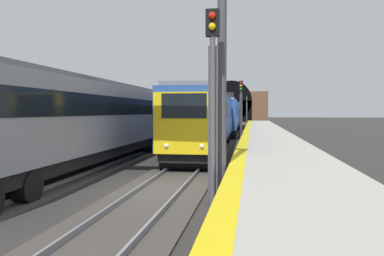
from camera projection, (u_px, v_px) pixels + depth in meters
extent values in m
plane|color=#302D2B|center=(161.00, 192.00, 12.41)|extent=(320.00, 320.00, 0.00)
cube|color=#ADA89E|center=(288.00, 181.00, 11.73)|extent=(112.00, 3.70, 1.03)
cube|color=yellow|center=(237.00, 163.00, 11.96)|extent=(112.00, 0.50, 0.01)
cube|color=#423D38|center=(161.00, 191.00, 12.41)|extent=(160.00, 3.01, 0.06)
cube|color=gray|center=(140.00, 187.00, 12.52)|extent=(160.00, 0.07, 0.15)
cube|color=gray|center=(182.00, 189.00, 12.29)|extent=(160.00, 0.07, 0.15)
cube|color=#4C4742|center=(37.00, 187.00, 13.14)|extent=(160.00, 2.91, 0.06)
cube|color=gray|center=(18.00, 183.00, 13.25)|extent=(160.00, 0.07, 0.15)
cube|color=gray|center=(55.00, 185.00, 13.02)|extent=(160.00, 0.07, 0.15)
cube|color=#264C99|center=(206.00, 117.00, 24.61)|extent=(18.46, 3.13, 2.90)
cube|color=black|center=(206.00, 111.00, 24.59)|extent=(17.72, 3.15, 0.83)
cube|color=slate|center=(206.00, 93.00, 24.54)|extent=(17.90, 2.71, 0.20)
cube|color=black|center=(206.00, 141.00, 24.68)|extent=(18.08, 2.80, 0.48)
cylinder|color=black|center=(188.00, 162.00, 16.68)|extent=(0.91, 2.53, 0.86)
cylinder|color=black|center=(194.00, 157.00, 18.46)|extent=(0.91, 2.53, 0.86)
cylinder|color=black|center=(214.00, 139.00, 30.93)|extent=(0.91, 2.53, 0.86)
cylinder|color=black|center=(216.00, 137.00, 32.71)|extent=(0.91, 2.53, 0.86)
cube|color=yellow|center=(184.00, 123.00, 15.47)|extent=(0.18, 2.63, 2.61)
cube|color=black|center=(184.00, 106.00, 15.39)|extent=(0.08, 1.92, 1.05)
sphere|color=#F2EACC|center=(202.00, 146.00, 15.35)|extent=(0.20, 0.20, 0.20)
sphere|color=#F2EACC|center=(166.00, 146.00, 15.56)|extent=(0.20, 0.20, 0.20)
cube|color=#264C99|center=(226.00, 114.00, 43.40)|extent=(18.46, 3.13, 2.90)
cube|color=black|center=(226.00, 111.00, 43.38)|extent=(17.72, 3.15, 0.82)
cube|color=slate|center=(226.00, 101.00, 43.33)|extent=(17.90, 2.71, 0.20)
cube|color=black|center=(226.00, 128.00, 43.47)|extent=(18.08, 2.80, 0.48)
cylinder|color=black|center=(222.00, 135.00, 35.38)|extent=(0.91, 2.53, 0.86)
cylinder|color=black|center=(223.00, 134.00, 37.16)|extent=(0.91, 2.53, 0.86)
cylinder|color=black|center=(228.00, 128.00, 49.81)|extent=(0.91, 2.53, 0.86)
cylinder|color=black|center=(229.00, 128.00, 51.59)|extent=(0.91, 2.53, 0.86)
cube|color=#264C99|center=(234.00, 113.00, 62.18)|extent=(18.46, 3.13, 2.90)
cube|color=black|center=(234.00, 111.00, 62.17)|extent=(17.72, 3.15, 0.93)
cube|color=slate|center=(234.00, 104.00, 62.11)|extent=(17.90, 2.71, 0.20)
cube|color=black|center=(234.00, 123.00, 62.26)|extent=(18.08, 2.80, 0.48)
cylinder|color=black|center=(233.00, 127.00, 54.17)|extent=(0.91, 2.53, 0.86)
cylinder|color=black|center=(233.00, 126.00, 55.95)|extent=(0.91, 2.53, 0.86)
cylinder|color=black|center=(235.00, 124.00, 68.59)|extent=(0.91, 2.53, 0.86)
cylinder|color=black|center=(235.00, 123.00, 70.37)|extent=(0.91, 2.53, 0.86)
cube|color=black|center=(226.00, 96.00, 43.30)|extent=(1.34, 1.67, 0.90)
cube|color=gray|center=(91.00, 116.00, 17.54)|extent=(19.08, 2.73, 2.89)
cube|color=black|center=(91.00, 106.00, 17.52)|extent=(18.31, 2.76, 0.84)
cube|color=slate|center=(91.00, 83.00, 17.47)|extent=(18.50, 2.32, 0.20)
cube|color=black|center=(91.00, 151.00, 17.62)|extent=(18.69, 2.40, 0.55)
cylinder|color=black|center=(143.00, 143.00, 25.97)|extent=(0.99, 2.50, 0.99)
cylinder|color=black|center=(135.00, 145.00, 24.20)|extent=(0.99, 2.50, 0.99)
cube|color=yellow|center=(148.00, 118.00, 27.00)|extent=(0.12, 2.61, 2.37)
cube|color=black|center=(148.00, 107.00, 27.01)|extent=(0.04, 1.90, 1.04)
sphere|color=#F2EACC|center=(138.00, 129.00, 27.22)|extent=(0.20, 0.20, 0.20)
sphere|color=#F2EACC|center=(158.00, 129.00, 26.97)|extent=(0.20, 0.20, 0.20)
cube|color=gray|center=(176.00, 114.00, 36.86)|extent=(19.08, 2.73, 2.89)
cube|color=black|center=(176.00, 111.00, 36.84)|extent=(18.31, 2.76, 0.89)
cube|color=slate|center=(175.00, 98.00, 36.79)|extent=(18.50, 2.32, 0.20)
cube|color=black|center=(176.00, 130.00, 36.93)|extent=(18.69, 2.40, 0.55)
cylinder|color=black|center=(189.00, 130.00, 45.03)|extent=(0.99, 2.50, 0.99)
cylinder|color=black|center=(187.00, 130.00, 43.26)|extent=(0.99, 2.50, 0.99)
cylinder|color=black|center=(160.00, 138.00, 30.64)|extent=(0.99, 2.50, 0.99)
cylinder|color=black|center=(154.00, 140.00, 28.86)|extent=(0.99, 2.50, 0.99)
cube|color=gray|center=(202.00, 113.00, 56.17)|extent=(19.08, 2.73, 2.89)
cube|color=black|center=(202.00, 111.00, 56.16)|extent=(18.31, 2.76, 0.89)
cube|color=slate|center=(202.00, 103.00, 56.10)|extent=(18.50, 2.32, 0.20)
cube|color=black|center=(202.00, 124.00, 56.24)|extent=(18.69, 2.40, 0.55)
cylinder|color=black|center=(208.00, 124.00, 64.40)|extent=(0.99, 2.50, 0.99)
cylinder|color=black|center=(207.00, 124.00, 62.63)|extent=(0.99, 2.50, 0.99)
cylinder|color=black|center=(195.00, 128.00, 49.89)|extent=(0.99, 2.50, 0.99)
cylinder|color=black|center=(193.00, 128.00, 48.12)|extent=(0.99, 2.50, 0.99)
cube|color=black|center=(175.00, 93.00, 36.76)|extent=(1.30, 1.63, 0.90)
cylinder|color=#4C4C54|center=(212.00, 122.00, 10.43)|extent=(0.16, 0.16, 4.80)
cube|color=black|center=(213.00, 23.00, 10.30)|extent=(0.20, 0.38, 0.75)
cube|color=#4C4C54|center=(213.00, 122.00, 10.57)|extent=(0.04, 0.28, 4.32)
sphere|color=red|center=(212.00, 15.00, 10.17)|extent=(0.20, 0.20, 0.20)
sphere|color=yellow|center=(212.00, 26.00, 10.18)|extent=(0.20, 0.20, 0.20)
cylinder|color=#38383D|center=(241.00, 115.00, 36.36)|extent=(0.16, 0.16, 4.66)
cube|color=black|center=(241.00, 86.00, 36.23)|extent=(0.20, 0.38, 1.05)
cube|color=#38383D|center=(241.00, 115.00, 36.49)|extent=(0.04, 0.28, 4.20)
sphere|color=red|center=(241.00, 83.00, 36.08)|extent=(0.20, 0.20, 0.20)
sphere|color=yellow|center=(241.00, 86.00, 36.10)|extent=(0.20, 0.20, 0.20)
sphere|color=green|center=(241.00, 89.00, 36.11)|extent=(0.20, 0.20, 0.20)
cylinder|color=#38383D|center=(247.00, 113.00, 75.38)|extent=(0.16, 0.16, 4.83)
cube|color=black|center=(247.00, 98.00, 75.25)|extent=(0.20, 0.38, 1.05)
cube|color=#38383D|center=(247.00, 113.00, 75.52)|extent=(0.04, 0.28, 4.35)
sphere|color=red|center=(247.00, 97.00, 75.10)|extent=(0.20, 0.20, 0.20)
sphere|color=yellow|center=(247.00, 98.00, 75.12)|extent=(0.20, 0.20, 0.20)
sphere|color=green|center=(247.00, 100.00, 75.13)|extent=(0.20, 0.20, 0.20)
cylinder|color=#3F3F47|center=(222.00, 84.00, 11.20)|extent=(0.28, 0.28, 7.11)
cube|color=brown|center=(232.00, 107.00, 96.40)|extent=(2.17, 18.53, 7.82)
cube|color=black|center=(232.00, 111.00, 95.34)|extent=(0.12, 10.37, 5.47)
cylinder|color=black|center=(232.00, 101.00, 95.21)|extent=(0.12, 10.37, 10.37)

